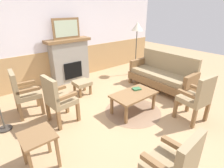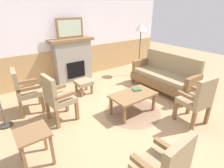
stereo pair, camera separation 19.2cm
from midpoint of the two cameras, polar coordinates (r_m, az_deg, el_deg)
ground_plane at (r=3.95m, az=4.46°, el=-8.99°), size 14.00×14.00×0.00m
wall_back at (r=5.61m, az=-13.21°, el=14.69°), size 7.20×0.14×2.70m
fireplace at (r=5.52m, az=-11.50°, el=7.69°), size 1.30×0.44×1.28m
framed_picture at (r=5.35m, az=-12.32°, el=17.06°), size 0.80×0.04×0.56m
couch at (r=5.01m, az=17.48°, el=2.30°), size 0.70×1.80×0.98m
coffee_table at (r=3.80m, az=8.22°, el=-3.94°), size 0.96×0.56×0.44m
round_rug at (r=3.99m, az=7.90°, el=-8.81°), size 1.23×1.23×0.01m
book_on_table at (r=3.95m, az=9.29°, el=-1.74°), size 0.21×0.18×0.03m
footstool at (r=4.68m, az=-7.94°, el=0.23°), size 0.40×0.40×0.36m
armchair_near_fireplace at (r=3.55m, az=-15.76°, el=-3.94°), size 0.52×0.52×0.98m
armchair_by_window_left at (r=4.10m, az=-25.12°, el=-1.55°), size 0.52×0.52×0.98m
armchair_front_left at (r=3.73m, az=27.05°, el=-4.35°), size 0.53×0.53×0.98m
armchair_front_center at (r=2.21m, az=19.11°, el=-24.16°), size 0.51×0.51×0.98m
side_table at (r=2.78m, az=-22.03°, el=-15.95°), size 0.44×0.44×0.55m
floor_lamp_by_couch at (r=5.82m, az=10.23°, el=16.64°), size 0.36×0.36×1.68m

